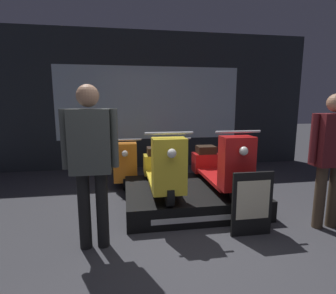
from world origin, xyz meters
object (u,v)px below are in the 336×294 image
(scooter_display_left, at_px, (162,167))
(person_right_browsing, at_px, (332,151))
(scooter_backrow_0, at_px, (125,164))
(price_sign_board, at_px, (252,204))
(scooter_backrow_1, at_px, (170,162))
(person_left_browsing, at_px, (91,155))
(scooter_display_right, at_px, (220,165))

(scooter_display_left, height_order, person_right_browsing, person_right_browsing)
(scooter_backrow_0, xyz_separation_m, price_sign_board, (1.46, -2.49, 0.04))
(scooter_display_left, bearing_deg, scooter_backrow_1, 76.46)
(price_sign_board, bearing_deg, scooter_display_left, 134.56)
(scooter_backrow_0, height_order, person_left_browsing, person_left_browsing)
(scooter_display_left, height_order, scooter_backrow_0, scooter_display_left)
(scooter_backrow_0, distance_m, person_left_browsing, 2.57)
(scooter_display_left, relative_size, person_left_browsing, 0.98)
(scooter_display_left, distance_m, scooter_backrow_0, 1.66)
(scooter_display_left, bearing_deg, price_sign_board, -45.44)
(scooter_backrow_1, height_order, person_right_browsing, person_right_browsing)
(scooter_backrow_1, distance_m, person_left_browsing, 2.84)
(scooter_display_right, xyz_separation_m, scooter_backrow_1, (-0.51, 1.55, -0.29))
(price_sign_board, bearing_deg, scooter_backrow_1, 102.59)
(scooter_display_right, distance_m, scooter_backrow_1, 1.66)
(person_left_browsing, distance_m, price_sign_board, 1.93)
(scooter_display_left, bearing_deg, person_left_browsing, -134.60)
(scooter_display_right, xyz_separation_m, person_right_browsing, (1.08, -0.90, 0.35))
(person_right_browsing, relative_size, price_sign_board, 2.15)
(person_left_browsing, height_order, price_sign_board, person_left_browsing)
(scooter_display_left, relative_size, scooter_backrow_0, 1.00)
(person_right_browsing, bearing_deg, scooter_backrow_0, 135.52)
(scooter_backrow_1, bearing_deg, scooter_display_right, -71.80)
(scooter_backrow_1, distance_m, price_sign_board, 2.56)
(scooter_display_right, height_order, person_left_browsing, person_left_browsing)
(price_sign_board, bearing_deg, scooter_display_right, 92.89)
(scooter_backrow_0, xyz_separation_m, scooter_backrow_1, (0.91, 0.00, 0.00))
(person_right_browsing, bearing_deg, person_left_browsing, 180.00)
(person_right_browsing, xyz_separation_m, price_sign_board, (-1.03, -0.05, -0.60))
(scooter_display_right, distance_m, person_left_browsing, 2.02)
(scooter_display_left, height_order, price_sign_board, scooter_display_left)
(person_left_browsing, xyz_separation_m, price_sign_board, (1.82, -0.05, -0.64))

